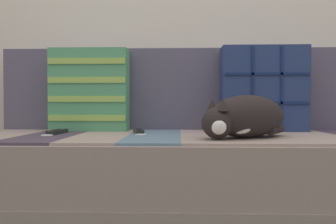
{
  "coord_description": "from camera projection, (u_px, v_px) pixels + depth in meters",
  "views": [
    {
      "loc": [
        -0.12,
        -1.31,
        0.53
      ],
      "look_at": [
        -0.17,
        0.08,
        0.5
      ],
      "focal_mm": 35.0,
      "sensor_mm": 36.0,
      "label": 1
    }
  ],
  "objects": [
    {
      "name": "game_remote_far",
      "position": [
        57.0,
        132.0,
        1.46
      ],
      "size": [
        0.06,
        0.21,
        0.02
      ],
      "color": "black",
      "rests_on": "couch"
    },
    {
      "name": "couch",
      "position": [
        206.0,
        179.0,
        1.47
      ],
      "size": [
        2.16,
        0.79,
        0.4
      ],
      "color": "gray",
      "rests_on": "ground_plane"
    },
    {
      "name": "throw_pillow_striped",
      "position": [
        90.0,
        90.0,
        1.66
      ],
      "size": [
        0.39,
        0.14,
        0.41
      ],
      "color": "#4C9366",
      "rests_on": "couch"
    },
    {
      "name": "sofa_backrest",
      "position": [
        201.0,
        90.0,
        1.79
      ],
      "size": [
        2.12,
        0.14,
        0.43
      ],
      "color": "#514C60",
      "rests_on": "couch"
    },
    {
      "name": "game_remote_near",
      "position": [
        139.0,
        132.0,
        1.49
      ],
      "size": [
        0.08,
        0.2,
        0.02
      ],
      "color": "black",
      "rests_on": "couch"
    },
    {
      "name": "throw_pillow_quilted",
      "position": [
        263.0,
        89.0,
        1.63
      ],
      "size": [
        0.42,
        0.14,
        0.42
      ],
      "color": "navy",
      "rests_on": "couch"
    },
    {
      "name": "sleeping_cat",
      "position": [
        243.0,
        118.0,
        1.28
      ],
      "size": [
        0.4,
        0.34,
        0.17
      ],
      "color": "black",
      "rests_on": "couch"
    }
  ]
}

